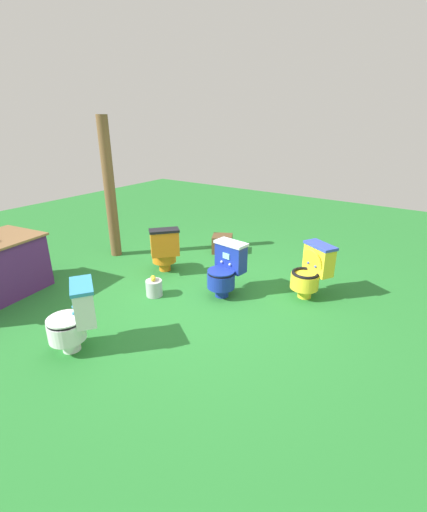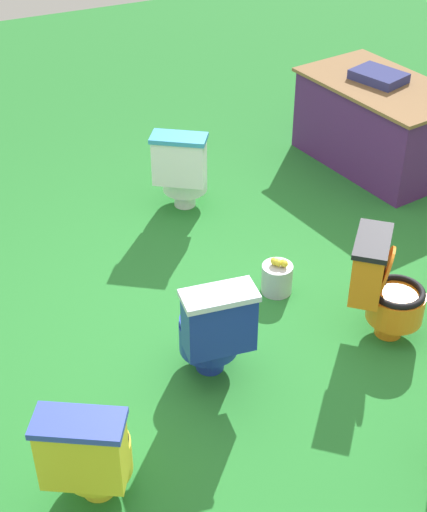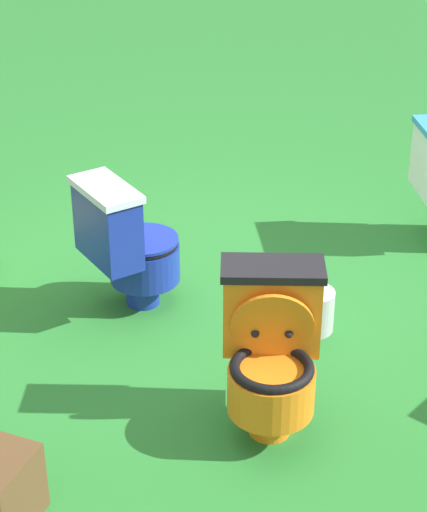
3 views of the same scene
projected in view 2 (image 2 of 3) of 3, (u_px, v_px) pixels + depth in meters
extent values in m
plane|color=#26752D|center=(218.00, 332.00, 5.13)|extent=(14.00, 14.00, 0.00)
cylinder|color=yellow|center=(98.00, 481.00, 4.05)|extent=(0.25, 0.25, 0.14)
cylinder|color=yellow|center=(96.00, 456.00, 3.96)|extent=(0.51, 0.51, 0.20)
torus|color=black|center=(94.00, 442.00, 3.90)|extent=(0.48, 0.48, 0.04)
cylinder|color=#3347B2|center=(95.00, 449.00, 3.93)|extent=(0.33, 0.33, 0.01)
cube|color=yellow|center=(82.00, 453.00, 3.65)|extent=(0.37, 0.45, 0.37)
cube|color=#3347B2|center=(78.00, 423.00, 3.53)|extent=(0.40, 0.48, 0.04)
cube|color=#8CE0E5|center=(86.00, 429.00, 3.70)|extent=(0.06, 0.10, 0.08)
cylinder|color=yellow|center=(87.00, 439.00, 3.74)|extent=(0.25, 0.35, 0.35)
sphere|color=#3347B2|center=(74.00, 442.00, 3.77)|extent=(0.04, 0.04, 0.04)
sphere|color=#3347B2|center=(102.00, 444.00, 3.76)|extent=(0.04, 0.04, 0.04)
cylinder|color=white|center=(185.00, 197.00, 6.42)|extent=(0.25, 0.25, 0.14)
cylinder|color=white|center=(185.00, 178.00, 6.34)|extent=(0.51, 0.51, 0.20)
torus|color=black|center=(185.00, 167.00, 6.27)|extent=(0.49, 0.49, 0.04)
cylinder|color=#338CBF|center=(185.00, 172.00, 6.30)|extent=(0.33, 0.33, 0.01)
cube|color=white|center=(179.00, 161.00, 6.02)|extent=(0.39, 0.45, 0.37)
cube|color=#338CBF|center=(179.00, 138.00, 5.91)|extent=(0.42, 0.48, 0.04)
cube|color=#8CE0E5|center=(182.00, 150.00, 6.08)|extent=(0.07, 0.10, 0.08)
cylinder|color=white|center=(185.00, 164.00, 6.26)|extent=(0.50, 0.50, 0.02)
sphere|color=#338CBF|center=(173.00, 160.00, 6.15)|extent=(0.04, 0.04, 0.04)
sphere|color=#338CBF|center=(191.00, 161.00, 6.13)|extent=(0.04, 0.04, 0.04)
cylinder|color=orange|center=(389.00, 325.00, 5.08)|extent=(0.25, 0.25, 0.14)
cylinder|color=orange|center=(396.00, 305.00, 4.98)|extent=(0.52, 0.52, 0.20)
torus|color=black|center=(398.00, 292.00, 4.91)|extent=(0.50, 0.50, 0.04)
cylinder|color=black|center=(397.00, 298.00, 4.94)|extent=(0.34, 0.34, 0.01)
cube|color=orange|center=(369.00, 267.00, 4.87)|extent=(0.43, 0.41, 0.37)
cube|color=black|center=(373.00, 241.00, 4.75)|extent=(0.47, 0.45, 0.04)
cube|color=#8CE0E5|center=(386.00, 264.00, 4.82)|extent=(0.09, 0.08, 0.08)
cylinder|color=orange|center=(385.00, 272.00, 4.85)|extent=(0.32, 0.30, 0.35)
sphere|color=black|center=(386.00, 270.00, 4.93)|extent=(0.04, 0.04, 0.04)
sphere|color=black|center=(384.00, 283.00, 4.82)|extent=(0.04, 0.04, 0.04)
cylinder|color=#192D9E|center=(210.00, 358.00, 4.81)|extent=(0.20, 0.20, 0.14)
cylinder|color=#192D9E|center=(209.00, 336.00, 4.73)|extent=(0.41, 0.41, 0.20)
torus|color=black|center=(209.00, 322.00, 4.67)|extent=(0.40, 0.40, 0.04)
cylinder|color=silver|center=(209.00, 329.00, 4.70)|extent=(0.27, 0.27, 0.01)
cube|color=#192D9E|center=(219.00, 323.00, 4.42)|extent=(0.24, 0.43, 0.37)
cube|color=silver|center=(219.00, 295.00, 4.31)|extent=(0.27, 0.46, 0.04)
cube|color=#8CE0E5|center=(214.00, 306.00, 4.47)|extent=(0.02, 0.11, 0.08)
cylinder|color=#192D9E|center=(209.00, 319.00, 4.65)|extent=(0.40, 0.40, 0.02)
sphere|color=silver|center=(202.00, 321.00, 4.52)|extent=(0.04, 0.04, 0.04)
sphere|color=silver|center=(225.00, 316.00, 4.55)|extent=(0.04, 0.04, 0.04)
cube|color=#4C2360|center=(378.00, 126.00, 6.85)|extent=(1.50, 1.00, 0.74)
cube|color=brown|center=(383.00, 85.00, 6.63)|extent=(1.57, 1.07, 0.03)
cube|color=navy|center=(379.00, 76.00, 6.65)|extent=(0.52, 0.45, 0.08)
cylinder|color=#B7B7BF|center=(277.00, 279.00, 5.43)|extent=(0.22, 0.22, 0.22)
ellipsoid|color=yellow|center=(275.00, 261.00, 5.36)|extent=(0.07, 0.05, 0.05)
ellipsoid|color=yellow|center=(278.00, 262.00, 5.35)|extent=(0.07, 0.05, 0.05)
ellipsoid|color=yellow|center=(284.00, 263.00, 5.34)|extent=(0.07, 0.05, 0.05)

